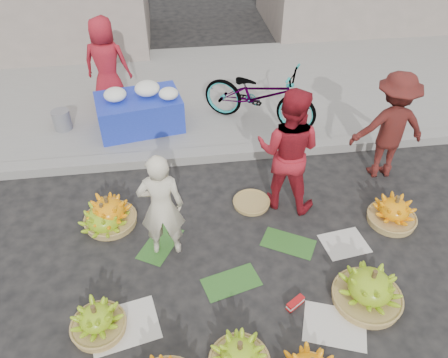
{
  "coord_description": "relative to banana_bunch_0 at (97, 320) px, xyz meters",
  "views": [
    {
      "loc": [
        -0.6,
        -3.28,
        4.12
      ],
      "look_at": [
        -0.05,
        0.83,
        0.7
      ],
      "focal_mm": 35.0,
      "sensor_mm": 36.0,
      "label": 1
    }
  ],
  "objects": [
    {
      "name": "ground",
      "position": [
        1.56,
        0.6,
        -0.17
      ],
      "size": [
        80.0,
        80.0,
        0.0
      ],
      "primitive_type": "plane",
      "color": "black",
      "rests_on": "ground"
    },
    {
      "name": "curb",
      "position": [
        1.56,
        2.8,
        -0.09
      ],
      "size": [
        40.0,
        0.25,
        0.15
      ],
      "primitive_type": "cube",
      "color": "gray",
      "rests_on": "ground"
    },
    {
      "name": "sidewalk",
      "position": [
        1.56,
        4.9,
        -0.11
      ],
      "size": [
        40.0,
        4.0,
        0.12
      ],
      "primitive_type": "cube",
      "color": "gray",
      "rests_on": "ground"
    },
    {
      "name": "newspaper_scatter",
      "position": [
        1.56,
        -0.2,
        -0.16
      ],
      "size": [
        3.2,
        1.8,
        0.0
      ],
      "primitive_type": null,
      "color": "silver",
      "rests_on": "ground"
    },
    {
      "name": "banana_leaves",
      "position": [
        1.46,
        0.8,
        -0.16
      ],
      "size": [
        2.0,
        1.0,
        0.0
      ],
      "primitive_type": null,
      "color": "#23551C",
      "rests_on": "ground"
    },
    {
      "name": "banana_bunch_0",
      "position": [
        0.0,
        0.0,
        0.0
      ],
      "size": [
        0.56,
        0.56,
        0.4
      ],
      "rotation": [
        0.0,
        0.0,
        0.07
      ],
      "color": "olive",
      "rests_on": "ground"
    },
    {
      "name": "banana_bunch_1",
      "position": [
        1.39,
        -0.59,
        0.01
      ],
      "size": [
        0.62,
        0.62,
        0.41
      ],
      "rotation": [
        0.0,
        0.0,
        0.29
      ],
      "color": "olive",
      "rests_on": "ground"
    },
    {
      "name": "banana_bunch_4",
      "position": [
        2.9,
        -0.03,
        0.05
      ],
      "size": [
        0.85,
        0.85,
        0.5
      ],
      "rotation": [
        0.0,
        0.0,
        -0.33
      ],
      "color": "olive",
      "rests_on": "ground"
    },
    {
      "name": "banana_bunch_5",
      "position": [
        3.7,
        1.11,
        0.02
      ],
      "size": [
        0.7,
        0.7,
        0.43
      ],
      "rotation": [
        0.0,
        0.0,
        0.4
      ],
      "color": "olive",
      "rests_on": "ground"
    },
    {
      "name": "banana_bunch_6",
      "position": [
        -0.04,
        1.52,
        0.01
      ],
      "size": [
        0.77,
        0.77,
        0.39
      ],
      "rotation": [
        0.0,
        0.0,
        -0.24
      ],
      "color": "#70A617",
      "rests_on": "ground"
    },
    {
      "name": "banana_bunch_7",
      "position": [
        0.02,
        1.57,
        0.03
      ],
      "size": [
        0.77,
        0.77,
        0.46
      ],
      "rotation": [
        0.0,
        0.0,
        -0.41
      ],
      "color": "olive",
      "rests_on": "ground"
    },
    {
      "name": "basket_spare",
      "position": [
        1.93,
        1.68,
        -0.14
      ],
      "size": [
        0.49,
        0.49,
        0.06
      ],
      "primitive_type": "cylinder",
      "rotation": [
        0.0,
        0.0,
        0.01
      ],
      "color": "olive",
      "rests_on": "ground"
    },
    {
      "name": "incense_stack",
      "position": [
        2.1,
        -0.0,
        -0.11
      ],
      "size": [
        0.23,
        0.18,
        0.09
      ],
      "primitive_type": "cube",
      "rotation": [
        0.0,
        0.0,
        0.57
      ],
      "color": "#AF1214",
      "rests_on": "ground"
    },
    {
      "name": "vendor_cream",
      "position": [
        0.73,
        1.02,
        0.55
      ],
      "size": [
        0.54,
        0.36,
        1.43
      ],
      "primitive_type": "imported",
      "rotation": [
        0.0,
        0.0,
        3.1
      ],
      "color": "beige",
      "rests_on": "ground"
    },
    {
      "name": "vendor_red",
      "position": [
        2.37,
        1.68,
        0.7
      ],
      "size": [
        1.05,
        0.97,
        1.74
      ],
      "primitive_type": "imported",
      "rotation": [
        0.0,
        0.0,
        2.67
      ],
      "color": "#B11B25",
      "rests_on": "ground"
    },
    {
      "name": "man_striped",
      "position": [
        3.95,
        2.13,
        0.65
      ],
      "size": [
        1.07,
        0.64,
        1.62
      ],
      "primitive_type": "imported",
      "rotation": [
        0.0,
        0.0,
        3.1
      ],
      "color": "maroon",
      "rests_on": "ground"
    },
    {
      "name": "flower_table",
      "position": [
        0.42,
        3.69,
        0.28
      ],
      "size": [
        1.47,
        1.06,
        0.78
      ],
      "rotation": [
        0.0,
        0.0,
        0.18
      ],
      "color": "#1B2DB2",
      "rests_on": "sidewalk"
    },
    {
      "name": "grey_bucket",
      "position": [
        -0.88,
        3.81,
        0.12
      ],
      "size": [
        0.29,
        0.29,
        0.33
      ],
      "primitive_type": "cylinder",
      "color": "slate",
      "rests_on": "sidewalk"
    },
    {
      "name": "flower_vendor",
      "position": [
        -0.1,
        4.48,
        0.75
      ],
      "size": [
        0.87,
        0.65,
        1.6
      ],
      "primitive_type": "imported",
      "rotation": [
        0.0,
        0.0,
        2.94
      ],
      "color": "#B11B25",
      "rests_on": "sidewalk"
    },
    {
      "name": "bicycle",
      "position": [
        2.39,
        3.59,
        0.47
      ],
      "size": [
        1.6,
        2.03,
        1.03
      ],
      "primitive_type": "imported",
      "rotation": [
        0.0,
        0.0,
        1.03
      ],
      "color": "gray",
      "rests_on": "sidewalk"
    }
  ]
}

